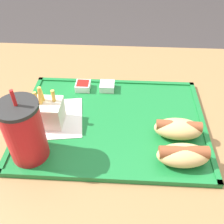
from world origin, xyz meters
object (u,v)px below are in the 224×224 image
Objects in this scene: hot_dog_near at (178,128)px; fries_carton at (46,112)px; sauce_cup_mayo at (107,86)px; soda_cup at (24,132)px; sauce_cup_ketchup at (83,86)px; hot_dog_far at (183,155)px.

fries_carton reaches higher than hot_dog_near.
hot_dog_near is 2.74× the size of sauce_cup_mayo.
soda_cup is 0.34m from hot_dog_near.
sauce_cup_mayo is 0.07m from sauce_cup_ketchup.
sauce_cup_ketchup is (0.07, 0.00, 0.00)m from sauce_cup_mayo.
sauce_cup_mayo is at bearing -54.81° from hot_dog_far.
hot_dog_near is at bearing 135.55° from sauce_cup_mayo.
sauce_cup_ketchup is (-0.08, -0.25, -0.06)m from soda_cup.
fries_carton is (-0.01, -0.10, -0.04)m from soda_cup.
hot_dog_far is 0.35m from sauce_cup_ketchup.
sauce_cup_ketchup is (0.25, -0.17, -0.01)m from hot_dog_near.
sauce_cup_mayo is (0.18, -0.18, -0.01)m from hot_dog_near.
soda_cup is 0.33m from hot_dog_far.
fries_carton is 0.16m from sauce_cup_ketchup.
hot_dog_near is 1.06× the size of fries_carton.
hot_dog_near is (-0.00, -0.08, -0.00)m from hot_dog_far.
sauce_cup_ketchup is (-0.07, -0.14, -0.02)m from fries_carton.
soda_cup reaches higher than fries_carton.
soda_cup reaches higher than hot_dog_near.
hot_dog_far is 2.76× the size of sauce_cup_mayo.
soda_cup is at bearing -0.66° from hot_dog_far.
soda_cup is at bearing 82.61° from fries_carton.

